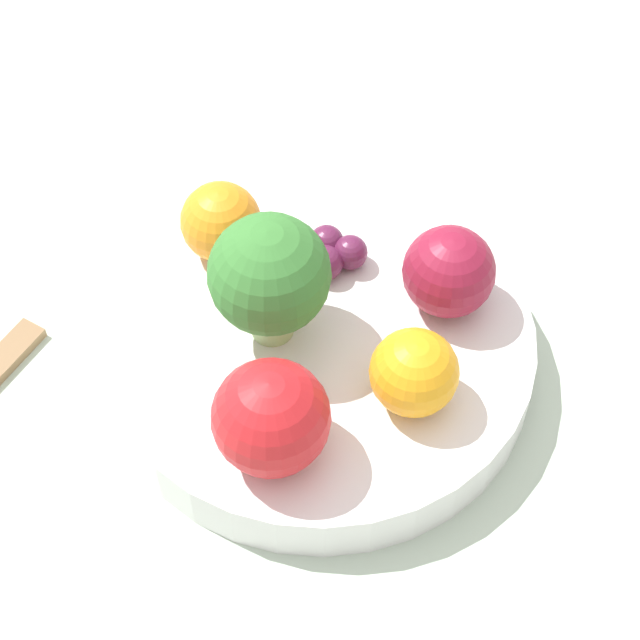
% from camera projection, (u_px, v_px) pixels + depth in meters
% --- Properties ---
extents(ground_plane, '(6.00, 6.00, 0.00)m').
position_uv_depth(ground_plane, '(320.00, 385.00, 0.61)').
color(ground_plane, gray).
extents(table_surface, '(1.20, 1.20, 0.02)m').
position_uv_depth(table_surface, '(320.00, 375.00, 0.60)').
color(table_surface, '#B2C6B2').
rests_on(table_surface, ground_plane).
extents(bowl, '(0.23, 0.23, 0.03)m').
position_uv_depth(bowl, '(320.00, 349.00, 0.58)').
color(bowl, white).
rests_on(bowl, table_surface).
extents(broccoli, '(0.06, 0.06, 0.08)m').
position_uv_depth(broccoli, '(269.00, 276.00, 0.53)').
color(broccoli, '#99C17A').
rests_on(broccoli, bowl).
extents(apple_red, '(0.06, 0.06, 0.06)m').
position_uv_depth(apple_red, '(271.00, 418.00, 0.50)').
color(apple_red, red).
rests_on(apple_red, bowl).
extents(apple_green, '(0.05, 0.05, 0.05)m').
position_uv_depth(apple_green, '(449.00, 272.00, 0.56)').
color(apple_green, maroon).
rests_on(apple_green, bowl).
extents(orange_front, '(0.04, 0.04, 0.04)m').
position_uv_depth(orange_front, '(414.00, 372.00, 0.52)').
color(orange_front, orange).
rests_on(orange_front, bowl).
extents(orange_back, '(0.04, 0.04, 0.04)m').
position_uv_depth(orange_back, '(221.00, 222.00, 0.59)').
color(orange_back, orange).
rests_on(orange_back, bowl).
extents(grape_cluster, '(0.03, 0.03, 0.02)m').
position_uv_depth(grape_cluster, '(334.00, 252.00, 0.59)').
color(grape_cluster, '#5B1E42').
rests_on(grape_cluster, bowl).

